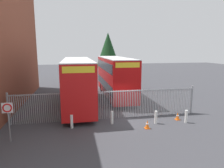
# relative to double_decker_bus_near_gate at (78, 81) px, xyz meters

# --- Properties ---
(ground_plane) EXTENTS (100.00, 100.00, 0.00)m
(ground_plane) POSITION_rel_double_decker_bus_near_gate_xyz_m (3.26, 4.01, -2.42)
(ground_plane) COLOR #3D3D42
(palisade_fence) EXTENTS (14.38, 0.14, 2.35)m
(palisade_fence) POSITION_rel_double_decker_bus_near_gate_xyz_m (2.18, -3.99, -1.24)
(palisade_fence) COLOR gray
(palisade_fence) RESTS_ON ground
(double_decker_bus_near_gate) EXTENTS (2.54, 10.81, 4.42)m
(double_decker_bus_near_gate) POSITION_rel_double_decker_bus_near_gate_xyz_m (0.00, 0.00, 0.00)
(double_decker_bus_near_gate) COLOR red
(double_decker_bus_near_gate) RESTS_ON ground
(double_decker_bus_behind_fence_left) EXTENTS (2.54, 10.81, 4.42)m
(double_decker_bus_behind_fence_left) POSITION_rel_double_decker_bus_near_gate_xyz_m (4.18, 3.12, 0.00)
(double_decker_bus_behind_fence_left) COLOR #B70C0C
(double_decker_bus_behind_fence_left) RESTS_ON ground
(bollard_near_left) EXTENTS (0.20, 0.20, 0.95)m
(bollard_near_left) POSITION_rel_double_decker_bus_near_gate_xyz_m (-0.57, -5.36, -1.95)
(bollard_near_left) COLOR silver
(bollard_near_left) RESTS_ON ground
(bollard_center_front) EXTENTS (0.20, 0.20, 0.95)m
(bollard_center_front) POSITION_rel_double_decker_bus_near_gate_xyz_m (2.28, -5.14, -1.95)
(bollard_center_front) COLOR silver
(bollard_center_front) RESTS_ON ground
(bollard_near_right) EXTENTS (0.20, 0.20, 0.95)m
(bollard_near_right) POSITION_rel_double_decker_bus_near_gate_xyz_m (5.40, -5.69, -1.95)
(bollard_near_right) COLOR silver
(bollard_near_right) RESTS_ON ground
(bollard_far_right) EXTENTS (0.20, 0.20, 0.95)m
(bollard_far_right) POSITION_rel_double_decker_bus_near_gate_xyz_m (7.65, -5.95, -1.95)
(bollard_far_right) COLOR silver
(bollard_far_right) RESTS_ON ground
(traffic_cone_by_gate) EXTENTS (0.34, 0.34, 0.59)m
(traffic_cone_by_gate) POSITION_rel_double_decker_bus_near_gate_xyz_m (7.36, -5.27, -2.13)
(traffic_cone_by_gate) COLOR orange
(traffic_cone_by_gate) RESTS_ON ground
(traffic_cone_mid_forecourt) EXTENTS (0.34, 0.34, 0.59)m
(traffic_cone_mid_forecourt) POSITION_rel_double_decker_bus_near_gate_xyz_m (4.47, -6.43, -2.13)
(traffic_cone_mid_forecourt) COLOR orange
(traffic_cone_mid_forecourt) RESTS_ON ground
(speed_limit_sign_post) EXTENTS (0.60, 0.14, 2.40)m
(speed_limit_sign_post) POSITION_rel_double_decker_bus_near_gate_xyz_m (-4.07, -6.79, -0.65)
(speed_limit_sign_post) COLOR slate
(speed_limit_sign_post) RESTS_ON ground
(tree_tall_back) EXTENTS (4.49, 4.49, 8.38)m
(tree_tall_back) POSITION_rel_double_decker_bus_near_gate_xyz_m (5.96, 18.16, 2.74)
(tree_tall_back) COLOR #4C3823
(tree_tall_back) RESTS_ON ground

